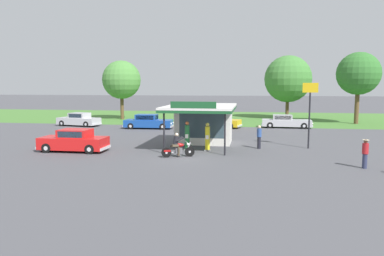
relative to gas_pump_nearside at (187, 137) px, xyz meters
name	(u,v)px	position (x,y,z in m)	size (l,w,h in m)	color
ground_plane	(188,157)	(0.50, -2.34, -0.96)	(300.00, 300.00, 0.00)	#4C4C51
grass_verge_strip	(224,118)	(0.50, 27.66, -0.95)	(120.00, 24.00, 0.01)	#477A33
service_station_kiosk	(203,121)	(0.73, 3.29, 0.88)	(5.04, 7.48, 3.58)	silver
gas_pump_nearside	(187,137)	(0.00, 0.00, 0.00)	(0.44, 0.44, 2.08)	slate
gas_pump_offside	(207,138)	(1.46, 0.00, -0.03)	(0.44, 0.44, 2.02)	slate
motorcycle_with_rider	(177,147)	(-0.19, -2.53, -0.30)	(2.06, 0.97, 1.58)	black
featured_classic_sedan	(74,141)	(-7.84, -1.65, -0.23)	(4.87, 1.99, 1.57)	red
parked_car_back_row_centre	(79,120)	(-15.17, 13.77, -0.27)	(5.31, 2.77, 1.52)	#B7B7BC
parked_car_back_row_centre_left	(148,122)	(-6.54, 12.59, -0.25)	(5.39, 2.16, 1.54)	#19479E
parked_car_back_row_far_right	(286,122)	(8.26, 15.78, -0.31)	(5.52, 2.05, 1.44)	#B7B7BC
parked_car_back_row_left	(219,121)	(0.95, 14.84, -0.29)	(5.21, 2.93, 1.46)	gold
bystander_standing_back_lot	(259,136)	(5.10, 1.57, -0.04)	(0.34, 0.34, 1.73)	black
bystander_strolling_foreground	(365,153)	(10.82, -4.04, -0.08)	(0.36, 0.36, 1.65)	#2D3351
tree_oak_left	(121,80)	(-13.20, 22.72, 4.46)	(5.25, 5.25, 8.06)	brown
tree_oak_far_right	(287,80)	(9.34, 27.45, 4.44)	(6.52, 6.52, 8.83)	brown
tree_oak_distant_spare	(358,74)	(17.16, 21.57, 5.10)	(5.14, 5.14, 8.66)	brown
roadside_pole_sign	(310,104)	(8.70, 2.25, 2.33)	(1.10, 0.12, 4.82)	black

